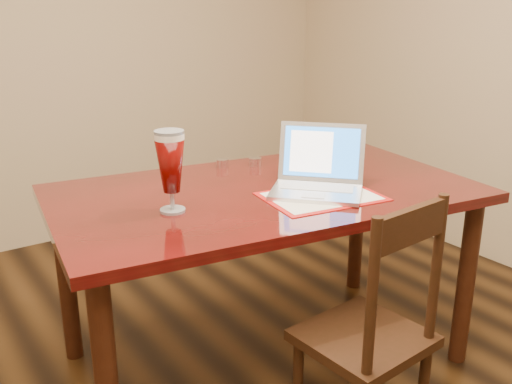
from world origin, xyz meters
TOP-DOWN VIEW (x-y plane):
  - dining_table at (0.42, 0.53)m, footprint 1.88×1.23m
  - dining_chair at (0.42, -0.11)m, footprint 0.44×0.42m

SIDE VIEW (x-z plane):
  - dining_chair at x=0.42m, z-range -0.03..0.94m
  - dining_table at x=0.42m, z-range 0.17..1.30m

